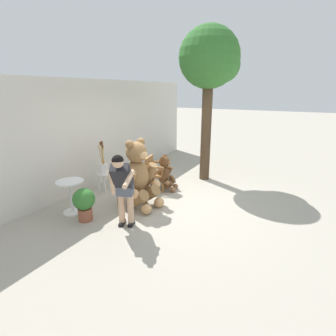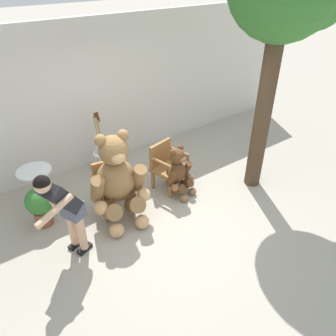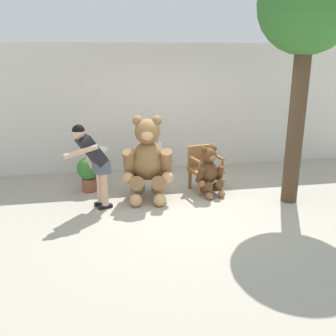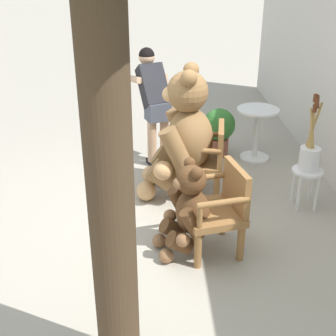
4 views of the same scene
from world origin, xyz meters
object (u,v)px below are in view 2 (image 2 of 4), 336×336
teddy_bear_large (117,180)px  wooden_chair_right (167,165)px  round_side_table (37,184)px  wooden_chair_left (112,186)px  teddy_bear_small (178,172)px  brush_bucket (101,144)px  white_stool (103,158)px  person_visitor (63,206)px  potted_plant (40,204)px

teddy_bear_large → wooden_chair_right: bearing=12.9°
round_side_table → wooden_chair_left: bearing=-39.6°
teddy_bear_small → brush_bucket: bearing=119.9°
brush_bucket → wooden_chair_right: bearing=-54.8°
white_stool → person_visitor: bearing=-128.6°
teddy_bear_large → brush_bucket: teddy_bear_large is taller
wooden_chair_left → white_stool: 1.15m
wooden_chair_left → brush_bucket: (0.35, 1.09, 0.19)m
teddy_bear_large → teddy_bear_small: bearing=-1.4°
white_stool → round_side_table: bearing=-168.1°
wooden_chair_left → teddy_bear_small: bearing=-14.3°
wooden_chair_left → teddy_bear_large: teddy_bear_large is taller
wooden_chair_left → potted_plant: bearing=163.9°
teddy_bear_large → teddy_bear_small: (1.16, -0.03, -0.29)m
wooden_chair_left → person_visitor: 1.21m
wooden_chair_right → teddy_bear_large: 1.20m
wooden_chair_right → white_stool: size_ratio=1.87×
person_visitor → white_stool: person_visitor is taller
wooden_chair_left → wooden_chair_right: size_ratio=1.00×
wooden_chair_left → white_stool: wooden_chair_left is taller
teddy_bear_large → potted_plant: (-1.08, 0.58, -0.35)m
teddy_bear_small → person_visitor: person_visitor is taller
teddy_bear_small → brush_bucket: (-0.79, 1.38, 0.20)m
person_visitor → round_side_table: (0.00, 1.38, -0.45)m
wooden_chair_left → round_side_table: size_ratio=1.19×
wooden_chair_left → teddy_bear_small: 1.18m
teddy_bear_large → person_visitor: 1.02m
wooden_chair_right → brush_bucket: brush_bucket is taller
brush_bucket → potted_plant: bearing=-152.0°
round_side_table → teddy_bear_large: bearing=-48.3°
wooden_chair_left → white_stool: bearing=72.1°
wooden_chair_left → person_visitor: (-0.98, -0.58, 0.43)m
brush_bucket → teddy_bear_small: bearing=-60.1°
potted_plant → white_stool: bearing=28.0°
teddy_bear_small → round_side_table: 2.39m
white_stool → brush_bucket: (-0.00, -0.00, 0.30)m
wooden_chair_left → teddy_bear_large: (-0.02, -0.26, 0.29)m
teddy_bear_large → round_side_table: bearing=131.7°
brush_bucket → round_side_table: size_ratio=1.18×
brush_bucket → potted_plant: (-1.45, -0.77, -0.26)m
teddy_bear_small → brush_bucket: size_ratio=1.10×
person_visitor → brush_bucket: (1.33, 1.66, -0.24)m
teddy_bear_small → person_visitor: 2.18m
person_visitor → round_side_table: bearing=90.0°
wooden_chair_right → person_visitor: (-2.09, -0.57, 0.43)m
round_side_table → white_stool: bearing=11.9°
teddy_bear_small → round_side_table: teddy_bear_small is taller
wooden_chair_right → person_visitor: 2.21m
white_stool → wooden_chair_right: bearing=-54.9°
teddy_bear_small → white_stool: size_ratio=2.04×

